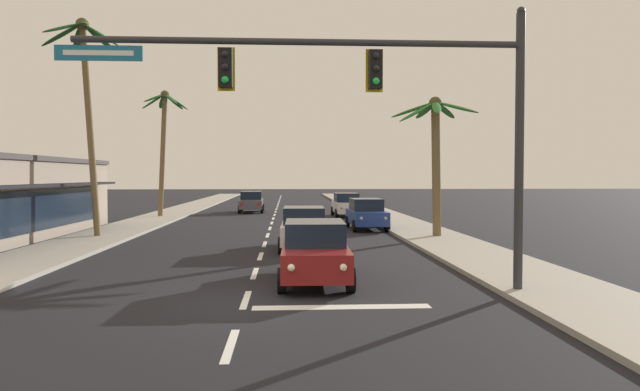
% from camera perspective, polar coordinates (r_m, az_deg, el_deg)
% --- Properties ---
extents(ground_plane, '(220.00, 220.00, 0.00)m').
position_cam_1_polar(ground_plane, '(13.63, -7.48, -10.50)').
color(ground_plane, black).
extents(sidewalk_right, '(3.20, 110.00, 0.14)m').
position_cam_1_polar(sidewalk_right, '(34.08, 8.32, -2.85)').
color(sidewalk_right, '#9E998E').
rests_on(sidewalk_right, ground).
extents(sidewalk_left, '(3.20, 110.00, 0.14)m').
position_cam_1_polar(sidewalk_left, '(34.53, -17.99, -2.87)').
color(sidewalk_left, '#9E998E').
rests_on(sidewalk_left, ground).
extents(lane_markings, '(4.28, 89.77, 0.01)m').
position_cam_1_polar(lane_markings, '(34.51, -4.21, -2.89)').
color(lane_markings, silver).
rests_on(lane_markings, ground).
extents(traffic_signal_mast, '(11.24, 0.41, 7.06)m').
position_cam_1_polar(traffic_signal_mast, '(14.13, 5.99, 10.11)').
color(traffic_signal_mast, '#2D2D33').
rests_on(traffic_signal_mast, ground).
extents(sedan_lead_at_stop_bar, '(2.01, 4.48, 1.68)m').
position_cam_1_polar(sedan_lead_at_stop_bar, '(15.88, -0.52, -5.57)').
color(sedan_lead_at_stop_bar, maroon).
rests_on(sedan_lead_at_stop_bar, ground).
extents(sedan_third_in_queue, '(2.02, 4.48, 1.68)m').
position_cam_1_polar(sedan_third_in_queue, '(22.96, -1.62, -3.22)').
color(sedan_third_in_queue, silver).
rests_on(sedan_third_in_queue, ground).
extents(sedan_oncoming_far, '(2.00, 4.47, 1.68)m').
position_cam_1_polar(sedan_oncoming_far, '(46.03, -6.83, -0.61)').
color(sedan_oncoming_far, '#4C515B').
rests_on(sedan_oncoming_far, ground).
extents(sedan_parked_nearest_kerb, '(2.04, 4.49, 1.68)m').
position_cam_1_polar(sedan_parked_nearest_kerb, '(31.41, 4.63, -1.82)').
color(sedan_parked_nearest_kerb, navy).
rests_on(sedan_parked_nearest_kerb, ground).
extents(sedan_parked_mid_kerb, '(2.03, 4.48, 1.68)m').
position_cam_1_polar(sedan_parked_mid_kerb, '(41.21, 2.65, -0.90)').
color(sedan_parked_mid_kerb, silver).
rests_on(sedan_parked_mid_kerb, ground).
extents(palm_left_second, '(3.72, 3.77, 10.20)m').
position_cam_1_polar(palm_left_second, '(29.04, -22.28, 10.56)').
color(palm_left_second, brown).
rests_on(palm_left_second, ground).
extents(palm_left_third, '(3.16, 3.11, 8.80)m').
position_cam_1_polar(palm_left_third, '(41.17, -15.27, 6.30)').
color(palm_left_third, brown).
rests_on(palm_left_third, ground).
extents(palm_right_second, '(4.17, 4.15, 6.60)m').
position_cam_1_polar(palm_right_second, '(27.24, 11.45, 5.59)').
color(palm_right_second, brown).
rests_on(palm_right_second, ground).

